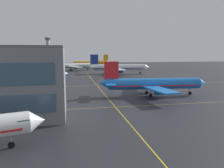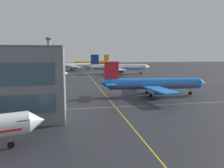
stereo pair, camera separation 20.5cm
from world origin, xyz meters
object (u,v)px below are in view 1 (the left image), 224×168
(airliner_distant_taxiway, at_px, (92,63))
(control_tower, at_px, (48,47))
(airliner_third_row, at_px, (30,75))
(airliner_far_right_stand, at_px, (73,66))
(airliner_far_left_stand, at_px, (118,67))
(airliner_second_row, at_px, (153,84))

(airliner_distant_taxiway, relative_size, control_tower, 1.03)
(airliner_third_row, relative_size, control_tower, 0.91)
(airliner_distant_taxiway, height_order, control_tower, control_tower)
(airliner_far_right_stand, bearing_deg, airliner_third_row, -105.96)
(airliner_far_right_stand, bearing_deg, airliner_far_left_stand, -51.69)
(airliner_far_right_stand, xyz_separation_m, airliner_distant_taxiway, (19.24, 38.77, 0.36))
(airliner_far_right_stand, height_order, control_tower, control_tower)
(airliner_third_row, relative_size, airliner_distant_taxiway, 0.88)
(airliner_third_row, bearing_deg, airliner_second_row, -41.24)
(airliner_far_left_stand, relative_size, control_tower, 1.09)
(airliner_far_right_stand, distance_m, airliner_distant_taxiway, 43.29)
(airliner_second_row, distance_m, control_tower, 275.18)
(airliner_far_left_stand, height_order, airliner_distant_taxiway, airliner_far_left_stand)
(airliner_far_right_stand, relative_size, control_tower, 0.93)
(airliner_distant_taxiway, bearing_deg, airliner_far_right_stand, -116.39)
(airliner_distant_taxiway, bearing_deg, airliner_second_row, -88.06)
(control_tower, bearing_deg, airliner_far_left_stand, -72.25)
(airliner_far_left_stand, distance_m, airliner_far_right_stand, 47.15)
(airliner_third_row, height_order, airliner_distant_taxiway, airliner_distant_taxiway)
(airliner_second_row, distance_m, airliner_distant_taxiway, 149.83)
(airliner_far_right_stand, bearing_deg, airliner_distant_taxiway, 63.61)
(airliner_second_row, distance_m, airliner_far_right_stand, 113.60)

